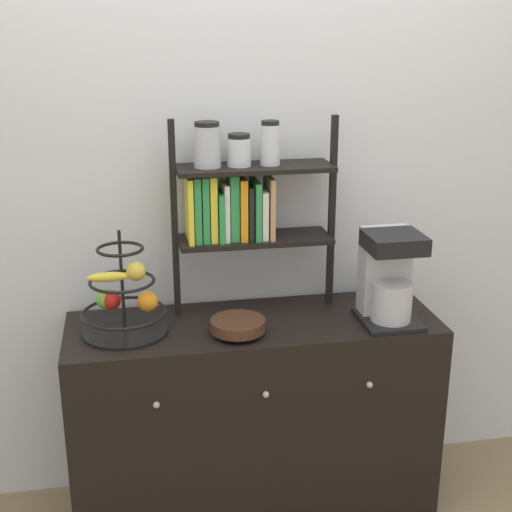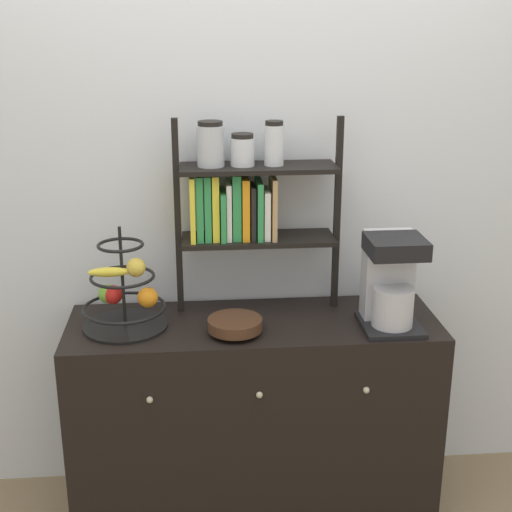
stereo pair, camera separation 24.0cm
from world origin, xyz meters
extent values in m
cube|color=silver|center=(0.00, 0.51, 1.30)|extent=(7.00, 0.05, 2.60)
cube|color=black|center=(0.00, 0.23, 0.41)|extent=(1.41, 0.46, 0.81)
sphere|color=#B2AD8C|center=(-0.39, -0.01, 0.63)|extent=(0.02, 0.02, 0.02)
sphere|color=#B2AD8C|center=(0.00, -0.01, 0.63)|extent=(0.02, 0.02, 0.02)
sphere|color=#B2AD8C|center=(0.39, -0.01, 0.63)|extent=(0.02, 0.02, 0.02)
cube|color=black|center=(0.50, 0.14, 0.82)|extent=(0.22, 0.24, 0.02)
cube|color=#B7B7BC|center=(0.50, 0.21, 1.00)|extent=(0.18, 0.10, 0.33)
cylinder|color=#B7B7BC|center=(0.50, 0.12, 0.90)|extent=(0.15, 0.15, 0.15)
cube|color=black|center=(0.50, 0.13, 1.13)|extent=(0.20, 0.19, 0.06)
cylinder|color=black|center=(-0.48, 0.23, 0.82)|extent=(0.31, 0.31, 0.01)
cylinder|color=black|center=(-0.48, 0.23, 1.01)|extent=(0.01, 0.01, 0.38)
torus|color=black|center=(-0.48, 0.23, 0.89)|extent=(0.31, 0.31, 0.01)
torus|color=black|center=(-0.48, 0.23, 1.01)|extent=(0.24, 0.24, 0.01)
torus|color=black|center=(-0.48, 0.23, 1.13)|extent=(0.17, 0.17, 0.01)
sphere|color=red|center=(-0.52, 0.27, 0.93)|extent=(0.07, 0.07, 0.07)
sphere|color=#6BAD33|center=(-0.54, 0.28, 0.93)|extent=(0.07, 0.07, 0.07)
sphere|color=orange|center=(-0.39, 0.22, 0.93)|extent=(0.08, 0.08, 0.08)
ellipsoid|color=yellow|center=(-0.53, 0.22, 1.03)|extent=(0.15, 0.04, 0.04)
sphere|color=gold|center=(-0.43, 0.22, 1.05)|extent=(0.07, 0.07, 0.07)
cylinder|color=#422819|center=(-0.08, 0.13, 0.82)|extent=(0.11, 0.11, 0.02)
cylinder|color=#422819|center=(-0.08, 0.13, 0.85)|extent=(0.20, 0.20, 0.04)
cube|color=black|center=(-0.28, 0.37, 1.19)|extent=(0.02, 0.02, 0.75)
cube|color=black|center=(0.33, 0.37, 1.19)|extent=(0.02, 0.02, 0.75)
cube|color=black|center=(0.03, 0.37, 1.10)|extent=(0.58, 0.20, 0.02)
cube|color=black|center=(0.03, 0.37, 1.38)|extent=(0.58, 0.20, 0.02)
cube|color=yellow|center=(-0.22, 0.37, 1.23)|extent=(0.02, 0.16, 0.25)
cube|color=#2D8C47|center=(-0.19, 0.37, 1.23)|extent=(0.03, 0.14, 0.25)
cube|color=#2D8C47|center=(-0.16, 0.37, 1.23)|extent=(0.02, 0.13, 0.25)
cube|color=yellow|center=(-0.13, 0.37, 1.23)|extent=(0.03, 0.13, 0.25)
cube|color=#2D8C47|center=(-0.11, 0.37, 1.20)|extent=(0.02, 0.16, 0.18)
cube|color=white|center=(-0.08, 0.37, 1.22)|extent=(0.02, 0.13, 0.22)
cube|color=#2D8C47|center=(-0.05, 0.37, 1.23)|extent=(0.03, 0.12, 0.25)
cube|color=orange|center=(-0.02, 0.37, 1.22)|extent=(0.03, 0.14, 0.23)
cube|color=black|center=(0.01, 0.37, 1.21)|extent=(0.02, 0.13, 0.20)
cube|color=#2D8C47|center=(0.03, 0.37, 1.22)|extent=(0.02, 0.16, 0.22)
cube|color=white|center=(0.06, 0.37, 1.20)|extent=(0.02, 0.14, 0.19)
cube|color=tan|center=(0.09, 0.37, 1.22)|extent=(0.02, 0.16, 0.24)
cylinder|color=#ADB2B7|center=(-0.15, 0.37, 1.46)|extent=(0.10, 0.10, 0.15)
cylinder|color=black|center=(-0.15, 0.37, 1.54)|extent=(0.09, 0.09, 0.02)
cylinder|color=silver|center=(-0.03, 0.37, 1.44)|extent=(0.09, 0.09, 0.10)
cylinder|color=black|center=(-0.03, 0.37, 1.50)|extent=(0.08, 0.08, 0.02)
cylinder|color=silver|center=(0.09, 0.37, 1.46)|extent=(0.07, 0.07, 0.15)
cylinder|color=black|center=(0.09, 0.37, 1.54)|extent=(0.07, 0.07, 0.02)
camera|label=1|loc=(-0.45, -2.20, 1.90)|focal=50.00mm
camera|label=2|loc=(-0.21, -2.24, 1.90)|focal=50.00mm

